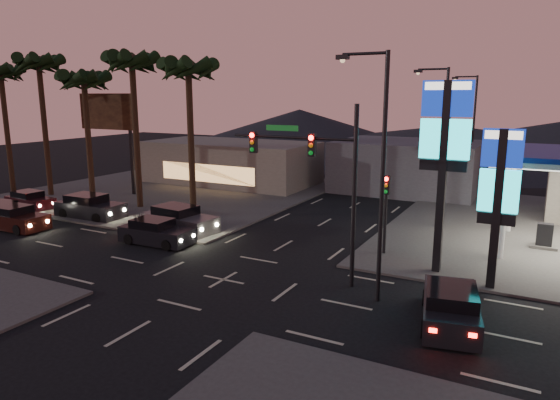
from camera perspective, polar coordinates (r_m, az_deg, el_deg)
The scene contains 26 objects.
ground at distance 23.44m, azimuth -6.48°, elevation -9.04°, with size 140.00×140.00×0.00m, color black.
corner_lot_nw at distance 45.13m, azimuth -11.87°, elevation 1.04°, with size 24.00×24.00×0.12m, color #47443F.
pylon_sign_tall at distance 23.93m, azimuth 18.32°, elevation 6.62°, with size 2.20×0.35×9.00m.
pylon_sign_short at distance 22.86m, azimuth 23.78°, elevation 1.59°, with size 1.60×0.35×7.00m.
traffic_signal_mast at distance 22.04m, azimuth 4.27°, elevation 3.73°, with size 6.10×0.39×8.00m.
pedestal_signal at distance 26.51m, azimuth 12.00°, elevation -0.18°, with size 0.32×0.39×4.30m.
streetlight_near at distance 20.02m, azimuth 11.15°, elevation 4.13°, with size 2.14×0.25×10.00m.
streetlight_mid at distance 32.62m, azimuth 17.86°, elevation 6.70°, with size 2.14×0.25×10.00m.
streetlight_far at distance 46.44m, azimuth 20.99°, elevation 7.86°, with size 2.14×0.25×10.00m.
palm_a at distance 34.92m, azimuth -10.40°, elevation 13.47°, with size 4.41×4.41×10.86m.
palm_b at distance 38.22m, azimuth -16.52°, elevation 13.84°, with size 4.41×4.41×11.46m.
palm_c at distance 41.81m, azimuth -21.46°, elevation 11.81°, with size 4.41×4.41×10.26m.
palm_d at distance 45.73m, azimuth -25.80°, elevation 12.99°, with size 4.41×4.41×11.66m.
palm_e at distance 49.79m, azimuth -29.25°, elevation 11.86°, with size 4.41×4.41×11.06m.
billboard at distance 45.31m, azimuth -19.10°, elevation 8.69°, with size 6.00×0.30×8.50m.
building_far_west at distance 48.40m, azimuth -5.60°, elevation 4.29°, with size 16.00×8.00×4.00m, color #726B5B.
building_far_mid at distance 45.66m, azimuth 14.37°, elevation 3.77°, with size 12.00×9.00×4.40m, color #4C4C51.
hill_left at distance 86.71m, azimuth 2.22°, elevation 8.33°, with size 40.00×40.00×6.00m, color black.
hill_center at distance 79.26m, azimuth 18.85°, elevation 6.65°, with size 60.00×60.00×4.00m, color black.
car_lane_a_front at distance 29.44m, azimuth -14.00°, elevation -3.60°, with size 4.42×1.98×1.42m.
car_lane_a_mid at distance 35.88m, azimuth -28.11°, elevation -1.85°, with size 4.66×2.03×1.50m.
car_lane_a_rear at distance 38.42m, azimuth -29.32°, elevation -1.23°, with size 4.39×2.17×1.39m.
car_lane_b_front at distance 31.59m, azimuth -11.48°, elevation -2.25°, with size 5.16×2.57×1.63m.
car_lane_b_mid at distance 36.94m, azimuth -20.92°, elevation -0.77°, with size 5.08×2.27×1.63m.
car_lane_b_rear at distance 41.75m, azimuth -26.68°, elevation -0.07°, with size 4.17×1.94×1.33m.
suv_station at distance 19.81m, azimuth 18.90°, elevation -11.46°, with size 2.74×4.81×1.52m.
Camera 1 is at (12.48, -18.01, 8.33)m, focal length 32.00 mm.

